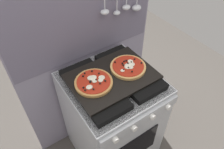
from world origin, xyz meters
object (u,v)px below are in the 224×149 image
Objects in this scene: baking_tray at (112,77)px; pizza_left at (94,82)px; pizza_right at (128,67)px; stove at (112,118)px.

pizza_left is (-0.13, 0.01, 0.02)m from baking_tray.
pizza_left is at bearing 177.40° from baking_tray.
pizza_left is 0.26m from pizza_right.
pizza_left reaches higher than stove.
baking_tray is at bearing -2.60° from pizza_left.
pizza_left reaches higher than baking_tray.
stove is at bearing 179.78° from pizza_right.
pizza_right reaches higher than baking_tray.
pizza_left is at bearing 178.21° from pizza_right.
baking_tray is (0.00, 0.00, 0.46)m from stove.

